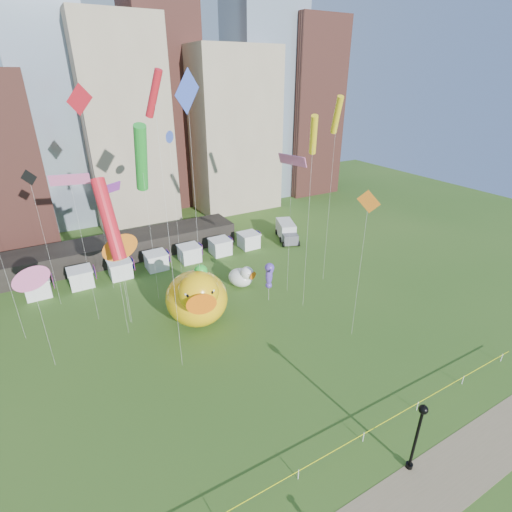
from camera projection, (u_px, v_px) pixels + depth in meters
ground at (298, 479)px, 26.43m from camera, size 160.00×160.00×0.00m
skyline at (107, 98)px, 66.11m from camera, size 101.00×23.00×68.00m
pavilion at (111, 250)px, 56.85m from camera, size 38.00×6.00×3.20m
vendor_tents at (156, 261)px, 54.62m from camera, size 33.24×2.80×2.40m
caution_tape at (298, 472)px, 26.14m from camera, size 50.00×0.06×0.90m
big_duck at (197, 297)px, 41.80m from camera, size 8.59×10.08×7.16m
small_duck at (242, 277)px, 49.92m from camera, size 3.98×4.30×3.00m
seahorse_green at (202, 279)px, 42.09m from camera, size 1.90×2.12×6.63m
seahorse_purple at (269, 274)px, 45.73m from camera, size 1.38×1.60×5.10m
lamppost at (418, 430)px, 25.64m from camera, size 0.63×0.63×6.03m
box_truck at (287, 231)px, 64.30m from camera, size 4.57×7.06×2.82m
kite_0 at (154, 95)px, 26.52m from camera, size 1.36×1.96×25.57m
kite_1 at (292, 161)px, 42.46m from camera, size 1.46×3.80×17.16m
kite_2 at (30, 183)px, 40.21m from camera, size 1.53×0.92×16.32m
kite_4 at (337, 115)px, 43.15m from camera, size 1.75×2.58×23.16m
kite_5 at (169, 138)px, 43.93m from camera, size 1.07×1.12×19.38m
kite_6 at (368, 206)px, 35.06m from camera, size 1.40×1.68×15.78m
kite_8 at (80, 104)px, 40.46m from camera, size 2.41×2.24×24.39m
kite_9 at (31, 279)px, 32.75m from camera, size 2.09×1.15×10.51m
kite_11 at (141, 159)px, 40.21m from camera, size 1.64×4.50×20.91m
kite_12 at (313, 135)px, 37.80m from camera, size 1.98×2.31×21.77m
kite_13 at (188, 96)px, 33.42m from camera, size 3.09×2.20×25.71m
kite_14 at (119, 247)px, 39.04m from camera, size 2.68×1.33×10.64m
kite_15 at (108, 190)px, 36.68m from camera, size 2.75×2.02×15.72m
kite_16 at (109, 220)px, 35.85m from camera, size 1.73×4.55×16.68m
kite_17 at (70, 180)px, 36.69m from camera, size 3.66×1.30×16.61m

